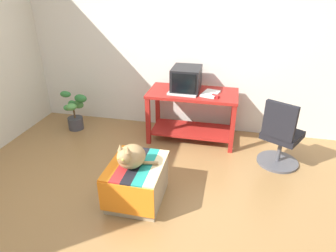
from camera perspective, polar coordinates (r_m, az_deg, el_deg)
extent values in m
plane|color=olive|center=(3.20, -4.33, -15.58)|extent=(14.00, 14.00, 0.00)
cube|color=silver|center=(4.45, 2.84, 15.65)|extent=(8.00, 0.10, 2.60)
cube|color=maroon|center=(4.15, -3.88, 0.89)|extent=(0.06, 0.06, 0.70)
cube|color=maroon|center=(4.01, 12.40, -0.67)|extent=(0.06, 0.06, 0.70)
cube|color=maroon|center=(4.50, 12.54, 2.46)|extent=(0.06, 0.06, 0.70)
cube|color=maroon|center=(4.63, -2.03, 3.77)|extent=(0.06, 0.06, 0.70)
cube|color=maroon|center=(4.37, 4.57, -0.76)|extent=(1.15, 0.54, 0.02)
cube|color=maroon|center=(4.14, 4.86, 6.36)|extent=(1.25, 0.63, 0.04)
cube|color=black|center=(4.19, 3.53, 7.08)|extent=(0.27, 0.32, 0.02)
cube|color=black|center=(4.14, 3.59, 9.11)|extent=(0.39, 0.45, 0.33)
cube|color=black|center=(3.92, 3.05, 8.24)|extent=(0.32, 0.01, 0.26)
cube|color=beige|center=(4.01, 2.81, 6.26)|extent=(0.41, 0.17, 0.02)
cube|color=white|center=(4.06, 8.24, 6.27)|extent=(0.27, 0.34, 0.02)
cube|color=tan|center=(3.19, -6.01, -10.82)|extent=(0.53, 0.63, 0.43)
cube|color=orange|center=(2.91, -8.19, -14.12)|extent=(0.56, 0.01, 0.34)
cube|color=orange|center=(3.13, -10.12, -6.95)|extent=(0.11, 0.68, 0.02)
cube|color=#AD2323|center=(3.09, -8.19, -7.24)|extent=(0.11, 0.68, 0.02)
cube|color=black|center=(3.06, -6.21, -7.52)|extent=(0.11, 0.68, 0.02)
cube|color=#1E897A|center=(3.03, -4.18, -7.80)|extent=(0.11, 0.68, 0.02)
cube|color=beige|center=(3.00, -2.12, -8.08)|extent=(0.11, 0.68, 0.02)
ellipsoid|color=#9E7A4C|center=(2.97, -7.12, -5.88)|extent=(0.34, 0.37, 0.23)
sphere|color=#9E7A4C|center=(2.85, -8.46, -5.92)|extent=(0.15, 0.15, 0.15)
cylinder|color=#9E7A4C|center=(3.03, -4.27, -7.15)|extent=(0.25, 0.08, 0.04)
cone|color=#9E7A4C|center=(2.83, -9.28, -4.15)|extent=(0.06, 0.06, 0.07)
cone|color=#9E7A4C|center=(2.79, -7.87, -4.55)|extent=(0.06, 0.06, 0.07)
sphere|color=#C6D151|center=(2.82, -9.68, -6.23)|extent=(0.02, 0.02, 0.02)
sphere|color=#C6D151|center=(2.79, -8.78, -6.50)|extent=(0.02, 0.02, 0.02)
cylinder|color=#3D3D42|center=(4.89, -17.50, 0.54)|extent=(0.23, 0.23, 0.19)
cylinder|color=brown|center=(4.82, -17.78, 2.43)|extent=(0.03, 0.03, 0.16)
ellipsoid|color=#2D7033|center=(4.69, -16.65, 5.16)|extent=(0.20, 0.11, 0.13)
ellipsoid|color=#4C8E42|center=(4.83, -17.09, 4.02)|extent=(0.19, 0.09, 0.13)
ellipsoid|color=#2D7033|center=(4.85, -18.15, 4.01)|extent=(0.14, 0.11, 0.13)
ellipsoid|color=#2D7033|center=(4.78, -19.32, 5.86)|extent=(0.18, 0.10, 0.10)
ellipsoid|color=#38843D|center=(4.71, -18.93, 3.39)|extent=(0.13, 0.11, 0.09)
ellipsoid|color=#4C8E42|center=(4.64, -18.29, 3.55)|extent=(0.16, 0.15, 0.11)
cylinder|color=#4C4C51|center=(4.11, 20.46, -6.49)|extent=(0.52, 0.52, 0.03)
cylinder|color=#4C4C51|center=(4.01, 20.87, -4.27)|extent=(0.05, 0.05, 0.34)
cube|color=black|center=(3.92, 21.36, -1.62)|extent=(0.57, 0.57, 0.08)
cube|color=black|center=(3.64, 20.90, 0.92)|extent=(0.36, 0.24, 0.44)
cube|color=#A31E1E|center=(3.96, 9.24, 5.76)|extent=(0.11, 0.10, 0.04)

